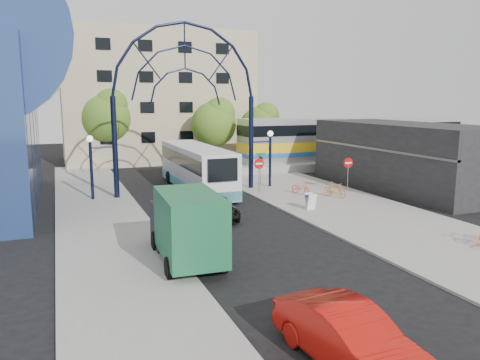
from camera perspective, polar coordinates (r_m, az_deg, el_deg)
name	(u,v)px	position (r m, az deg, el deg)	size (l,w,h in m)	color
ground	(268,250)	(21.47, 3.47, -8.57)	(120.00, 120.00, 0.00)	black
sidewalk_east	(362,214)	(28.74, 14.70, -4.03)	(8.00, 56.00, 0.12)	gray
plaza_west	(107,230)	(25.46, -15.94, -5.86)	(5.00, 50.00, 0.12)	gray
gateway_arch	(185,74)	(33.65, -6.69, 12.77)	(13.64, 0.44, 12.10)	black
stop_sign	(259,167)	(33.63, 2.34, 1.62)	(0.80, 0.07, 2.50)	slate
do_not_enter_sign	(348,166)	(34.90, 13.05, 1.64)	(0.76, 0.07, 2.48)	slate
street_name_sign	(261,164)	(34.32, 2.55, 2.01)	(0.70, 0.70, 2.80)	slate
sandwich_board	(311,199)	(28.91, 8.60, -2.34)	(0.55, 0.61, 0.99)	white
commercial_block_east	(404,156)	(37.88, 19.34, 2.76)	(6.00, 16.00, 5.00)	black
apartment_block	(155,98)	(54.49, -10.32, 9.86)	(20.00, 12.10, 14.00)	#CBB18D
train_platform	(354,162)	(49.97, 13.76, 2.17)	(32.00, 5.00, 0.80)	gray
train_car	(355,138)	(49.72, 13.88, 5.03)	(25.10, 3.05, 4.20)	#B7B7BC
tree_north_a	(215,122)	(46.83, -3.05, 7.11)	(4.48, 4.48, 7.00)	#382314
tree_north_b	(107,115)	(48.65, -15.94, 7.63)	(5.12, 5.12, 8.00)	#382314
tree_north_c	(262,123)	(50.89, 2.70, 6.95)	(4.16, 4.16, 6.50)	#382314
city_bus	(196,167)	(35.26, -5.34, 1.54)	(2.91, 12.16, 3.33)	silver
green_truck	(186,226)	(19.85, -6.66, -5.54)	(2.59, 6.17, 3.06)	black
black_suv	(217,208)	(26.91, -2.87, -3.44)	(2.03, 4.39, 1.22)	black
red_sedan	(349,337)	(12.82, 13.15, -18.19)	(1.67, 4.78, 1.57)	#AE110A
bike_near_a	(301,188)	(33.37, 7.48, -0.95)	(0.63, 1.82, 0.95)	#F85A31
bike_near_b	(335,190)	(32.78, 11.50, -1.17)	(0.49, 1.75, 1.05)	orange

